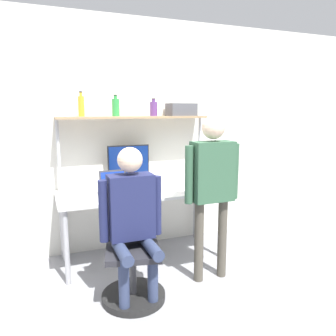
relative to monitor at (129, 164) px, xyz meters
name	(u,v)px	position (x,y,z in m)	size (l,w,h in m)	color
ground_plane	(153,272)	(0.07, -0.64, -1.05)	(12.00, 12.00, 0.00)	gray
wall_back	(130,136)	(0.07, 0.16, 0.30)	(8.00, 0.06, 2.70)	silver
desk	(141,197)	(0.07, -0.24, -0.34)	(1.79, 0.76, 0.78)	white
shelf_unit	(134,134)	(0.07, -0.03, 0.34)	(1.70, 0.30, 1.59)	#997A56
monitor	(129,164)	(0.00, 0.00, 0.00)	(0.48, 0.20, 0.48)	black
laptop	(114,189)	(-0.25, -0.34, -0.20)	(0.28, 0.26, 0.26)	#333338
cell_phone	(136,194)	(-0.02, -0.36, -0.26)	(0.07, 0.15, 0.01)	silver
office_chair	(133,267)	(-0.24, -1.00, -0.76)	(0.56, 0.56, 0.93)	black
person_seated	(132,213)	(-0.25, -1.05, -0.24)	(0.55, 0.47, 1.36)	#2D3856
person_standing	(212,178)	(0.56, -0.96, -0.02)	(0.56, 0.22, 1.61)	#4C473D
bottle_amber	(81,106)	(-0.51, -0.03, 0.65)	(0.06, 0.06, 0.26)	gold
bottle_green	(116,107)	(-0.14, -0.03, 0.64)	(0.08, 0.08, 0.23)	#2D8C3F
bottle_purple	(154,109)	(0.30, -0.03, 0.63)	(0.09, 0.09, 0.20)	#593372
storage_box	(181,110)	(0.64, -0.03, 0.61)	(0.32, 0.24, 0.14)	#4C4C51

